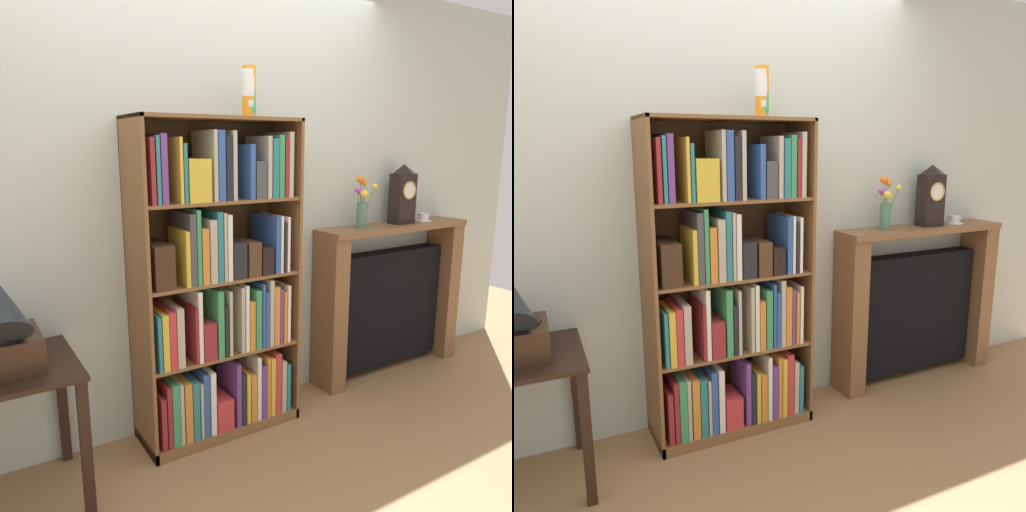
# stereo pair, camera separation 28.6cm
# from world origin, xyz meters

# --- Properties ---
(ground_plane) EXTENTS (8.26, 6.40, 0.02)m
(ground_plane) POSITION_xyz_m (0.00, 0.00, -0.01)
(ground_plane) COLOR #997047
(wall_back) EXTENTS (5.26, 0.08, 2.60)m
(wall_back) POSITION_xyz_m (0.16, 0.35, 1.30)
(wall_back) COLOR beige
(wall_back) RESTS_ON ground
(bookshelf) EXTENTS (0.90, 0.35, 1.75)m
(bookshelf) POSITION_xyz_m (-0.00, 0.12, 0.79)
(bookshelf) COLOR brown
(bookshelf) RESTS_ON ground
(cup_stack) EXTENTS (0.07, 0.07, 0.26)m
(cup_stack) POSITION_xyz_m (0.20, 0.11, 1.88)
(cup_stack) COLOR orange
(cup_stack) RESTS_ON bookshelf
(side_table_left) EXTENTS (0.60, 0.55, 0.67)m
(side_table_left) POSITION_xyz_m (-1.09, 0.03, 0.52)
(side_table_left) COLOR black
(side_table_left) RESTS_ON ground
(fireplace_mantel) EXTENTS (1.24, 0.26, 1.07)m
(fireplace_mantel) POSITION_xyz_m (1.41, 0.20, 0.53)
(fireplace_mantel) COLOR brown
(fireplace_mantel) RESTS_ON ground
(mantel_clock) EXTENTS (0.16, 0.12, 0.41)m
(mantel_clock) POSITION_xyz_m (1.47, 0.18, 1.28)
(mantel_clock) COLOR black
(mantel_clock) RESTS_ON fireplace_mantel
(flower_vase) EXTENTS (0.11, 0.13, 0.35)m
(flower_vase) POSITION_xyz_m (1.10, 0.18, 1.23)
(flower_vase) COLOR #4C7A60
(flower_vase) RESTS_ON fireplace_mantel
(teacup_with_saucer) EXTENTS (0.13, 0.12, 0.06)m
(teacup_with_saucer) POSITION_xyz_m (1.70, 0.18, 1.10)
(teacup_with_saucer) COLOR white
(teacup_with_saucer) RESTS_ON fireplace_mantel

